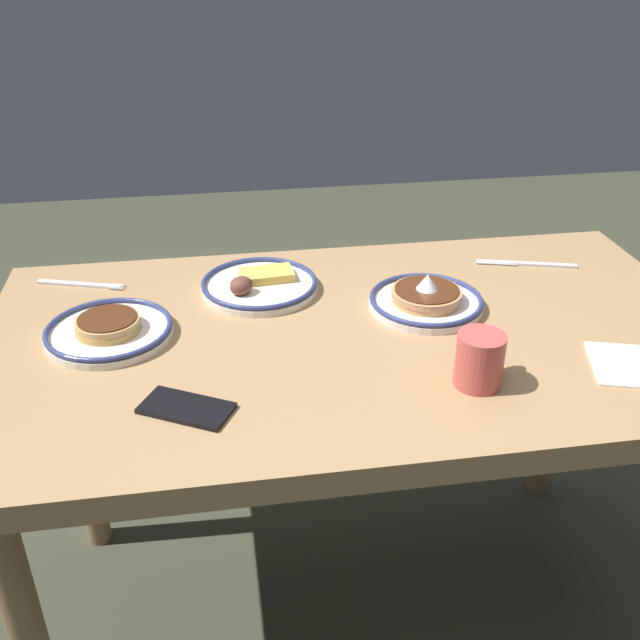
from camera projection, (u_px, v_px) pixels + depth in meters
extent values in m
plane|color=#393B2B|center=(348.00, 600.00, 1.73)|extent=(6.00, 6.00, 0.00)
cube|color=#9F7A50|center=(355.00, 341.00, 1.37)|extent=(1.39, 0.78, 0.05)
cylinder|color=olive|center=(555.00, 387.00, 1.90)|extent=(0.06, 0.06, 0.70)
cylinder|color=olive|center=(79.00, 432.00, 1.73)|extent=(0.06, 0.06, 0.70)
cylinder|color=silver|center=(426.00, 304.00, 1.44)|extent=(0.23, 0.23, 0.01)
torus|color=navy|center=(426.00, 299.00, 1.43)|extent=(0.23, 0.23, 0.01)
cylinder|color=tan|center=(426.00, 298.00, 1.43)|extent=(0.14, 0.14, 0.01)
cylinder|color=tan|center=(427.00, 293.00, 1.43)|extent=(0.14, 0.14, 0.01)
cylinder|color=#4C2814|center=(427.00, 290.00, 1.42)|extent=(0.13, 0.13, 0.00)
cone|color=white|center=(427.00, 282.00, 1.41)|extent=(0.04, 0.04, 0.03)
cylinder|color=silver|center=(260.00, 287.00, 1.50)|extent=(0.24, 0.24, 0.01)
torus|color=navy|center=(259.00, 282.00, 1.50)|extent=(0.24, 0.24, 0.01)
cube|color=gold|center=(267.00, 275.00, 1.52)|extent=(0.12, 0.08, 0.02)
ellipsoid|color=brown|center=(239.00, 286.00, 1.46)|extent=(0.04, 0.03, 0.03)
ellipsoid|color=brown|center=(240.00, 287.00, 1.45)|extent=(0.04, 0.03, 0.03)
ellipsoid|color=brown|center=(241.00, 285.00, 1.46)|extent=(0.05, 0.04, 0.04)
cylinder|color=silver|center=(110.00, 334.00, 1.34)|extent=(0.24, 0.24, 0.01)
torus|color=navy|center=(109.00, 328.00, 1.33)|extent=(0.23, 0.23, 0.01)
cylinder|color=#CE964A|center=(109.00, 328.00, 1.33)|extent=(0.12, 0.12, 0.01)
cylinder|color=tan|center=(108.00, 322.00, 1.32)|extent=(0.12, 0.12, 0.01)
cylinder|color=#4C2814|center=(107.00, 318.00, 1.32)|extent=(0.11, 0.11, 0.00)
cylinder|color=#BF4C47|center=(479.00, 360.00, 1.18)|extent=(0.08, 0.08, 0.09)
torus|color=#BF4C47|center=(494.00, 351.00, 1.21)|extent=(0.06, 0.05, 0.06)
cylinder|color=brown|center=(481.00, 344.00, 1.17)|extent=(0.07, 0.07, 0.01)
cube|color=black|center=(186.00, 408.00, 1.14)|extent=(0.16, 0.13, 0.01)
cube|color=white|center=(636.00, 366.00, 1.25)|extent=(0.18, 0.18, 0.00)
cube|color=silver|center=(79.00, 284.00, 1.53)|extent=(0.18, 0.07, 0.01)
cube|color=silver|center=(115.00, 289.00, 1.51)|extent=(0.03, 0.01, 0.00)
cube|color=silver|center=(116.00, 287.00, 1.51)|extent=(0.03, 0.01, 0.00)
cube|color=silver|center=(118.00, 286.00, 1.52)|extent=(0.03, 0.01, 0.00)
cube|color=silver|center=(119.00, 285.00, 1.52)|extent=(0.03, 0.01, 0.00)
cube|color=silver|center=(535.00, 264.00, 1.61)|extent=(0.18, 0.06, 0.01)
cube|color=silver|center=(497.00, 262.00, 1.62)|extent=(0.09, 0.04, 0.00)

